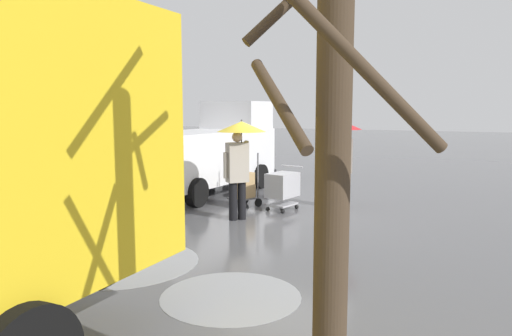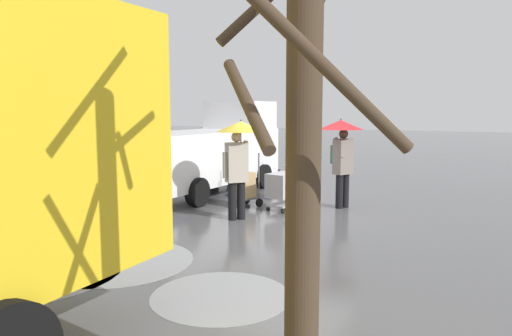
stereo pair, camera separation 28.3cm
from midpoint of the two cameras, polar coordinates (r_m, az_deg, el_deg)
name	(u,v)px [view 1 (the left image)]	position (r m, az deg, el deg)	size (l,w,h in m)	color
ground_plane	(292,213)	(11.04, 3.53, -5.37)	(90.00, 90.00, 0.00)	#5B5B5E
slush_patch_near_cluster	(28,273)	(7.90, -26.41, -11.15)	(2.87, 2.87, 0.01)	silver
slush_patch_mid_street	(121,262)	(7.92, -16.75, -10.65)	(2.40, 2.40, 0.01)	#999BA0
slush_patch_far_side	(231,296)	(6.33, -4.33, -14.94)	(1.80, 1.80, 0.01)	#999BA0
cargo_van_parked_right	(207,151)	(13.70, -6.46, 2.01)	(2.40, 5.43, 2.60)	white
shopping_cart_vendor	(283,186)	(11.25, 2.45, -2.18)	(0.69, 0.90, 1.02)	#B2B2B7
hand_dolly_boxes	(243,186)	(11.64, -2.23, -2.20)	(0.72, 0.83, 1.32)	#515156
pedestrian_pink_side	(340,143)	(11.58, 9.31, 2.99)	(1.04, 1.04, 2.15)	black
pedestrian_black_side	(240,146)	(10.18, -2.76, 2.61)	(1.04, 1.04, 2.15)	black
bare_tree_near	(330,151)	(3.22, 6.30, 2.00)	(1.45, 1.45, 3.96)	#423323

